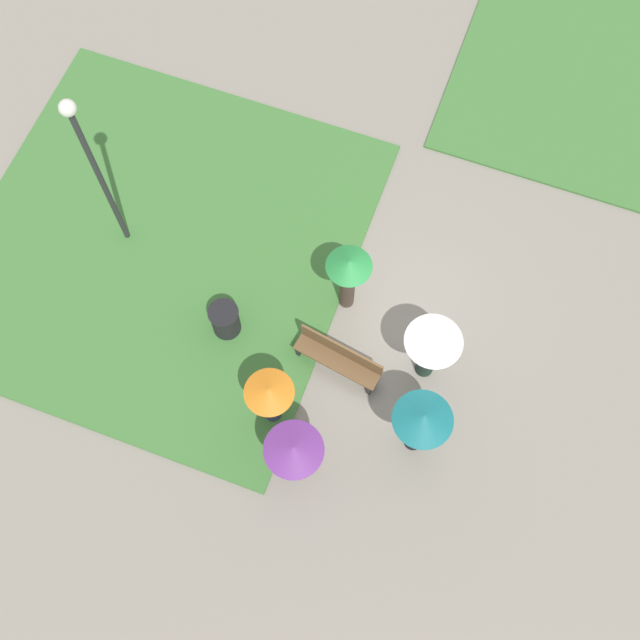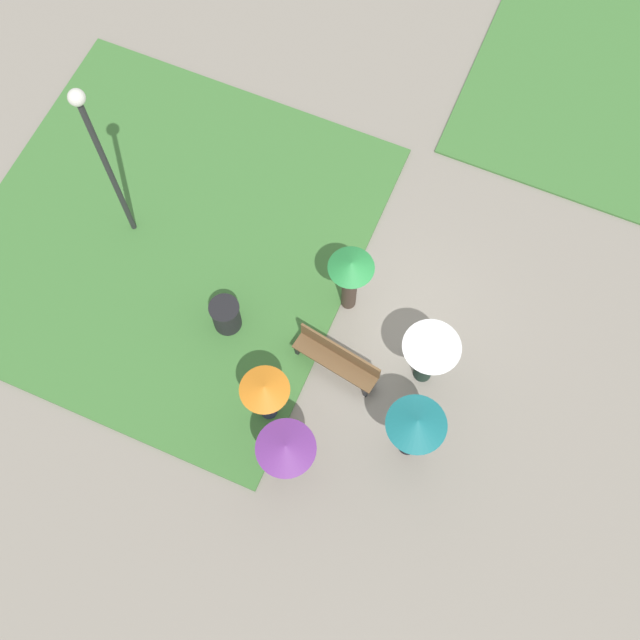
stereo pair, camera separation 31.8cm
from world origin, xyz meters
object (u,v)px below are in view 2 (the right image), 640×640
(crowd_person_orange, at_px, (266,395))
(crowd_person_teal, at_px, (415,428))
(trash_bin, at_px, (226,316))
(crowd_person_green, at_px, (350,276))
(lamp_post, at_px, (100,151))
(crowd_person_purple, at_px, (286,451))
(park_bench, at_px, (337,358))
(crowd_person_white, at_px, (430,351))

(crowd_person_orange, bearing_deg, crowd_person_teal, -74.75)
(trash_bin, distance_m, crowd_person_teal, 4.71)
(crowd_person_green, bearing_deg, crowd_person_orange, -48.84)
(crowd_person_teal, relative_size, crowd_person_green, 1.02)
(trash_bin, bearing_deg, lamp_post, 156.79)
(trash_bin, distance_m, crowd_person_purple, 3.49)
(park_bench, height_order, trash_bin, trash_bin)
(park_bench, relative_size, crowd_person_orange, 1.11)
(trash_bin, xyz_separation_m, crowd_person_teal, (4.50, -0.98, 0.98))
(park_bench, distance_m, crowd_person_teal, 2.43)
(lamp_post, height_order, crowd_person_white, lamp_post)
(crowd_person_orange, relative_size, crowd_person_purple, 0.98)
(park_bench, relative_size, crowd_person_teal, 0.98)
(trash_bin, relative_size, crowd_person_orange, 0.52)
(crowd_person_teal, xyz_separation_m, crowd_person_purple, (-2.04, -1.32, -0.07))
(trash_bin, relative_size, crowd_person_green, 0.47)
(park_bench, distance_m, trash_bin, 2.52)
(trash_bin, xyz_separation_m, crowd_person_green, (2.18, 1.50, 0.88))
(trash_bin, bearing_deg, crowd_person_teal, -12.26)
(crowd_person_orange, distance_m, crowd_person_green, 2.99)
(crowd_person_purple, bearing_deg, crowd_person_teal, 174.92)
(crowd_person_purple, relative_size, crowd_person_white, 0.94)
(crowd_person_purple, bearing_deg, trash_bin, -81.18)
(lamp_post, xyz_separation_m, crowd_person_green, (5.16, 0.22, -1.73))
(crowd_person_teal, height_order, crowd_person_green, crowd_person_teal)
(crowd_person_purple, bearing_deg, crowd_person_orange, -84.35)
(crowd_person_teal, height_order, crowd_person_purple, crowd_person_teal)
(crowd_person_orange, relative_size, crowd_person_teal, 0.88)
(crowd_person_purple, height_order, crowd_person_green, crowd_person_green)
(crowd_person_green, bearing_deg, lamp_post, -125.67)
(park_bench, relative_size, trash_bin, 2.11)
(lamp_post, height_order, crowd_person_teal, lamp_post)
(park_bench, height_order, lamp_post, lamp_post)
(park_bench, xyz_separation_m, crowd_person_purple, (-0.06, -2.35, 0.90))
(lamp_post, distance_m, trash_bin, 4.16)
(crowd_person_teal, distance_m, crowd_person_purple, 2.44)
(park_bench, xyz_separation_m, crowd_person_orange, (-0.89, -1.48, 0.72))
(lamp_post, distance_m, crowd_person_teal, 7.98)
(crowd_person_white, bearing_deg, trash_bin, -43.52)
(park_bench, bearing_deg, lamp_post, 176.72)
(crowd_person_orange, bearing_deg, park_bench, -24.84)
(park_bench, bearing_deg, crowd_person_orange, -111.73)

